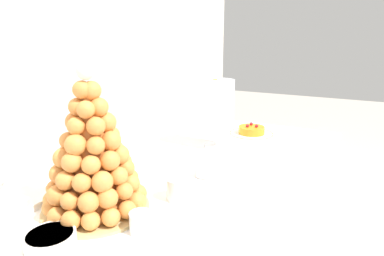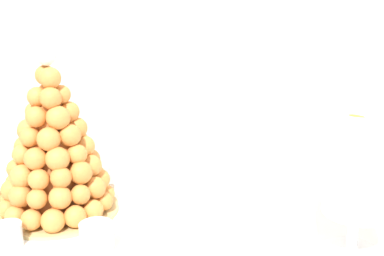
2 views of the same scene
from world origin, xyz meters
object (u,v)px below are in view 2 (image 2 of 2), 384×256
serving_tray (75,227)px  wine_glass (20,141)px  dessert_cup_centre (97,240)px  macaron_goblet (359,169)px  dessert_cup_mid_right (190,247)px  dessert_cup_mid_left (9,236)px  croquembouche (54,151)px

serving_tray → wine_glass: bearing=135.3°
dessert_cup_centre → wine_glass: 0.43m
serving_tray → macaron_goblet: 0.56m
dessert_cup_mid_right → macaron_goblet: size_ratio=0.23×
dessert_cup_mid_right → macaron_goblet: macaron_goblet is taller
dessert_cup_mid_left → macaron_goblet: 0.65m
serving_tray → macaron_goblet: size_ratio=2.56×
dessert_cup_centre → dessert_cup_mid_right: (0.17, 0.00, -0.00)m
dessert_cup_mid_right → wine_glass: size_ratio=0.41×
croquembouche → wine_glass: 0.23m
macaron_goblet → wine_glass: size_ratio=1.76×
croquembouche → dessert_cup_centre: croquembouche is taller
dessert_cup_mid_right → macaron_goblet: bearing=16.0°
dessert_cup_mid_left → macaron_goblet: bearing=7.8°
dessert_cup_centre → macaron_goblet: size_ratio=0.23×
croquembouche → dessert_cup_centre: size_ratio=5.86×
wine_glass → serving_tray: bearing=-44.7°
serving_tray → dessert_cup_centre: dessert_cup_centre is taller
dessert_cup_centre → dessert_cup_mid_right: 0.17m
serving_tray → wine_glass: (-0.22, 0.21, 0.11)m
croquembouche → macaron_goblet: croquembouche is taller
serving_tray → dessert_cup_mid_left: 0.13m
serving_tray → dessert_cup_mid_right: bearing=-20.6°
dessert_cup_mid_left → wine_glass: size_ratio=0.33×
serving_tray → dessert_cup_mid_left: dessert_cup_mid_left is taller
croquembouche → dessert_cup_mid_right: bearing=-26.1°
croquembouche → macaron_goblet: size_ratio=1.33×
dessert_cup_centre → macaron_goblet: bearing=10.3°
dessert_cup_mid_right → croquembouche: bearing=153.9°
macaron_goblet → dessert_cup_mid_right: bearing=-164.0°
dessert_cup_mid_left → dessert_cup_mid_right: size_ratio=0.80×
dessert_cup_mid_left → wine_glass: (-0.13, 0.31, 0.08)m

